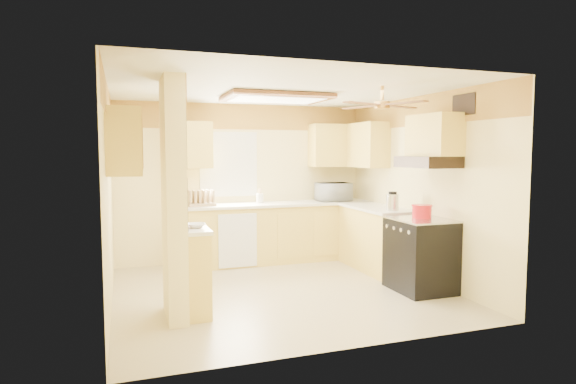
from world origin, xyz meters
name	(u,v)px	position (x,y,z in m)	size (l,w,h in m)	color
floor	(281,291)	(0.00, 0.00, 0.00)	(4.00, 4.00, 0.00)	tan
ceiling	(280,90)	(0.00, 0.00, 2.50)	(4.00, 4.00, 0.00)	white
wall_back	(244,183)	(0.00, 1.90, 1.25)	(4.00, 4.00, 0.00)	#FFE99B
wall_front	(349,209)	(0.00, -1.90, 1.25)	(4.00, 4.00, 0.00)	#FFE99B
wall_left	(108,197)	(-2.00, 0.00, 1.25)	(3.80, 3.80, 0.00)	#FFE99B
wall_right	(419,188)	(2.00, 0.00, 1.25)	(3.80, 3.80, 0.00)	#FFE99B
wallpaper_border	(244,117)	(0.00, 1.88, 2.30)	(4.00, 0.02, 0.40)	#FFC24B
partition_column	(174,200)	(-1.35, -0.55, 1.25)	(0.20, 0.70, 2.50)	#FFE99B
partition_ledge	(196,274)	(-1.13, -0.55, 0.45)	(0.25, 0.55, 0.90)	#EED55D
ledge_top	(195,230)	(-1.13, -0.55, 0.92)	(0.28, 0.58, 0.04)	white
lower_cabinets_back	(279,233)	(0.50, 1.60, 0.45)	(3.00, 0.60, 0.90)	#EED55D
lower_cabinets_right	(377,239)	(1.70, 0.60, 0.45)	(0.60, 1.40, 0.90)	#EED55D
countertop_back	(279,204)	(0.50, 1.59, 0.92)	(3.04, 0.64, 0.04)	white
countertop_right	(377,208)	(1.69, 0.60, 0.92)	(0.64, 1.44, 0.04)	white
dishwasher_panel	(238,241)	(-0.25, 1.29, 0.43)	(0.58, 0.02, 0.80)	white
window	(229,164)	(-0.25, 1.89, 1.55)	(0.92, 0.02, 1.02)	white
upper_cab_back_left	(191,145)	(-0.85, 1.72, 1.85)	(0.60, 0.35, 0.70)	#EED55D
upper_cab_back_right	(337,146)	(1.55, 1.72, 1.85)	(0.90, 0.35, 0.70)	#EED55D
upper_cab_right	(365,145)	(1.82, 1.25, 1.85)	(0.35, 1.00, 0.70)	#EED55D
upper_cab_left_wall	(124,142)	(-1.82, -0.25, 1.85)	(0.35, 0.75, 0.70)	#EED55D
upper_cab_over_stove	(434,135)	(1.82, -0.55, 1.95)	(0.35, 0.76, 0.52)	#EED55D
stove	(421,254)	(1.67, -0.55, 0.46)	(0.68, 0.77, 0.92)	black
range_hood	(427,162)	(1.74, -0.55, 1.62)	(0.50, 0.76, 0.14)	black
poster_menu	(183,142)	(-1.24, -0.55, 1.85)	(0.02, 0.42, 0.57)	black
poster_nashville	(185,204)	(-1.24, -0.55, 1.20)	(0.02, 0.42, 0.57)	black
ceiling_light_panel	(276,98)	(0.10, 0.50, 2.46)	(1.35, 0.95, 0.06)	brown
ceiling_fan	(382,105)	(1.00, -0.70, 2.29)	(1.15, 1.15, 0.26)	gold
vent_grate	(464,105)	(1.98, -0.90, 2.30)	(0.02, 0.40, 0.25)	black
microwave	(333,192)	(1.43, 1.57, 1.09)	(0.54, 0.36, 0.30)	white
bowl	(196,225)	(-1.12, -0.52, 0.96)	(0.19, 0.19, 0.05)	white
dutch_oven	(422,211)	(1.70, -0.51, 1.00)	(0.25, 0.25, 0.17)	red
kettle	(393,202)	(1.65, 0.11, 1.06)	(0.17, 0.17, 0.26)	silver
dish_rack	(201,200)	(-0.75, 1.59, 1.02)	(0.43, 0.33, 0.23)	tan
utensil_crock	(260,198)	(0.20, 1.68, 1.01)	(0.11, 0.11, 0.23)	white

